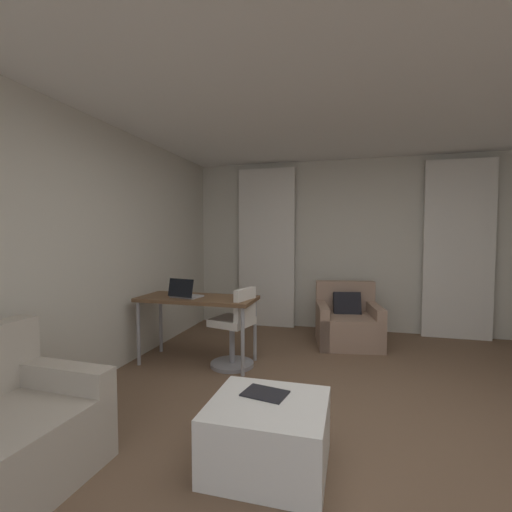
{
  "coord_description": "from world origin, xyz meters",
  "views": [
    {
      "loc": [
        -0.05,
        -2.66,
        1.45
      ],
      "look_at": [
        -1.09,
        1.19,
        1.22
      ],
      "focal_mm": 25.23,
      "sensor_mm": 36.0,
      "label": 1
    }
  ],
  "objects_px": {
    "desk": "(198,303)",
    "laptop": "(185,293)",
    "armchair": "(348,324)",
    "desk_chair": "(235,332)",
    "magazine_open": "(265,393)",
    "coffee_table": "(268,434)"
  },
  "relations": [
    {
      "from": "desk_chair",
      "to": "laptop",
      "type": "height_order",
      "value": "laptop"
    },
    {
      "from": "desk",
      "to": "laptop",
      "type": "distance_m",
      "value": 0.18
    },
    {
      "from": "desk_chair",
      "to": "coffee_table",
      "type": "distance_m",
      "value": 1.75
    },
    {
      "from": "armchair",
      "to": "desk_chair",
      "type": "xyz_separation_m",
      "value": [
        -1.19,
        -1.18,
        0.12
      ]
    },
    {
      "from": "desk",
      "to": "desk_chair",
      "type": "bearing_deg",
      "value": -1.42
    },
    {
      "from": "desk",
      "to": "coffee_table",
      "type": "bearing_deg",
      "value": -53.1
    },
    {
      "from": "laptop",
      "to": "magazine_open",
      "type": "xyz_separation_m",
      "value": [
        1.27,
        -1.41,
        -0.38
      ]
    },
    {
      "from": "armchair",
      "to": "desk",
      "type": "distance_m",
      "value": 2.06
    },
    {
      "from": "magazine_open",
      "to": "laptop",
      "type": "bearing_deg",
      "value": 131.89
    },
    {
      "from": "armchair",
      "to": "magazine_open",
      "type": "xyz_separation_m",
      "value": [
        -0.49,
        -2.65,
        0.14
      ]
    },
    {
      "from": "desk_chair",
      "to": "laptop",
      "type": "bearing_deg",
      "value": -174.12
    },
    {
      "from": "desk",
      "to": "magazine_open",
      "type": "height_order",
      "value": "desk"
    },
    {
      "from": "laptop",
      "to": "armchair",
      "type": "bearing_deg",
      "value": 35.15
    },
    {
      "from": "desk_chair",
      "to": "coffee_table",
      "type": "relative_size",
      "value": 1.21
    },
    {
      "from": "desk",
      "to": "magazine_open",
      "type": "relative_size",
      "value": 4.21
    },
    {
      "from": "desk_chair",
      "to": "coffee_table",
      "type": "xyz_separation_m",
      "value": [
        0.74,
        -1.58,
        -0.19
      ]
    },
    {
      "from": "desk",
      "to": "magazine_open",
      "type": "xyz_separation_m",
      "value": [
        1.15,
        -1.48,
        -0.27
      ]
    },
    {
      "from": "armchair",
      "to": "laptop",
      "type": "distance_m",
      "value": 2.22
    },
    {
      "from": "coffee_table",
      "to": "desk_chair",
      "type": "bearing_deg",
      "value": 115.2
    },
    {
      "from": "armchair",
      "to": "desk_chair",
      "type": "bearing_deg",
      "value": -135.2
    },
    {
      "from": "armchair",
      "to": "coffee_table",
      "type": "height_order",
      "value": "armchair"
    },
    {
      "from": "magazine_open",
      "to": "desk_chair",
      "type": "bearing_deg",
      "value": 115.32
    }
  ]
}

